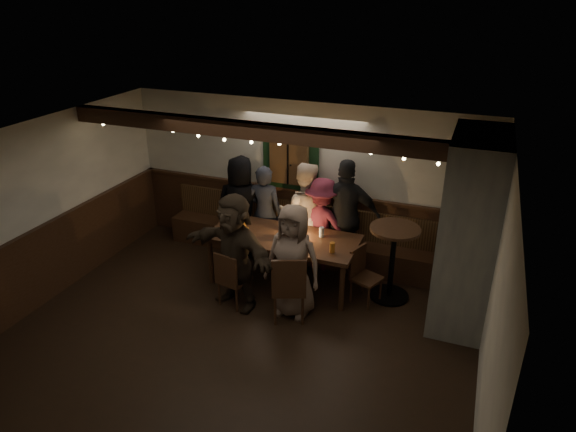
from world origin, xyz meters
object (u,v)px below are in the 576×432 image
at_px(chair_near_left, 230,277).
at_px(person_a, 241,207).
at_px(person_f, 235,252).
at_px(person_b, 264,213).
at_px(person_d, 322,224).
at_px(chair_near_right, 289,285).
at_px(chair_end, 362,272).
at_px(dining_table, 283,240).
at_px(person_e, 346,217).
at_px(high_top, 393,254).
at_px(person_g, 293,261).
at_px(person_c, 304,214).

height_order(chair_near_left, person_a, person_a).
height_order(chair_near_left, person_f, person_f).
bearing_deg(person_b, person_d, 171.60).
xyz_separation_m(chair_near_right, chair_end, (0.80, 0.87, -0.10)).
bearing_deg(dining_table, chair_near_right, -63.94).
bearing_deg(person_e, chair_end, 113.88).
height_order(chair_near_left, chair_end, chair_near_left).
xyz_separation_m(chair_near_left, person_b, (-0.14, 1.54, 0.33)).
bearing_deg(high_top, dining_table, -172.81).
bearing_deg(high_top, person_e, 146.90).
bearing_deg(chair_end, chair_near_right, -132.39).
relative_size(dining_table, person_a, 1.30).
bearing_deg(person_g, high_top, 38.41).
height_order(person_a, person_f, person_a).
height_order(chair_near_right, person_b, person_b).
distance_m(person_a, person_c, 1.08).
relative_size(chair_near_left, chair_near_right, 0.85).
bearing_deg(person_b, person_e, 174.80).
relative_size(dining_table, person_b, 1.39).
height_order(chair_near_left, person_d, person_d).
relative_size(chair_near_left, person_f, 0.50).
relative_size(person_a, person_b, 1.07).
bearing_deg(person_c, person_a, -9.97).
relative_size(person_d, person_g, 0.94).
distance_m(high_top, person_c, 1.64).
relative_size(chair_near_right, person_b, 0.63).
bearing_deg(dining_table, person_e, 45.18).
bearing_deg(person_a, person_f, 98.85).
distance_m(chair_end, person_f, 1.85).
bearing_deg(person_c, person_f, 57.08).
height_order(high_top, person_b, person_b).
bearing_deg(chair_near_right, person_g, 95.66).
bearing_deg(high_top, person_g, -143.82).
xyz_separation_m(chair_end, high_top, (0.38, 0.23, 0.25)).
relative_size(dining_table, person_f, 1.32).
relative_size(person_e, person_g, 1.13).
distance_m(person_a, person_f, 1.54).
relative_size(chair_near_right, high_top, 0.89).
distance_m(chair_near_right, person_d, 1.60).
relative_size(dining_table, high_top, 1.98).
xyz_separation_m(dining_table, person_c, (0.07, 0.75, 0.13)).
height_order(person_b, person_f, person_f).
height_order(chair_near_right, person_a, person_a).
bearing_deg(person_c, person_e, 166.08).
height_order(person_c, person_g, person_c).
xyz_separation_m(dining_table, person_g, (0.42, -0.67, 0.08)).
relative_size(chair_end, person_d, 0.54).
bearing_deg(person_e, person_c, -6.28).
relative_size(person_c, person_d, 1.13).
bearing_deg(person_e, chair_near_left, 45.55).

